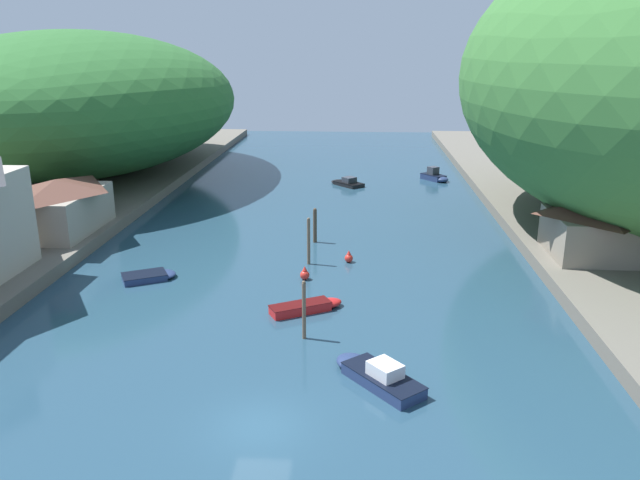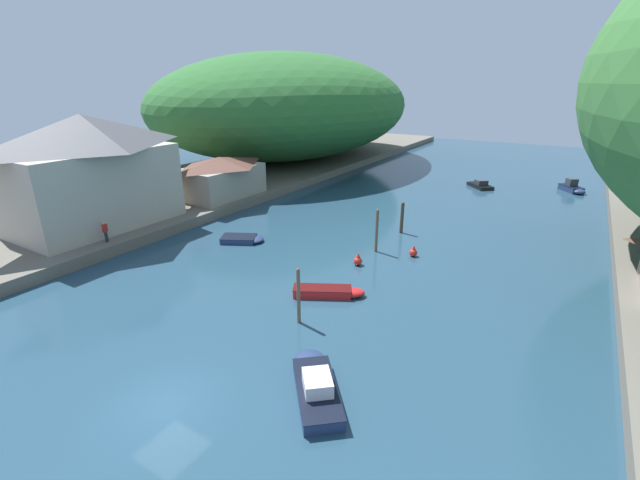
{
  "view_description": "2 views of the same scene",
  "coord_description": "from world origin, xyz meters",
  "px_view_note": "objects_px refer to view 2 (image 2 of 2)",
  "views": [
    {
      "loc": [
        4.05,
        -22.46,
        15.34
      ],
      "look_at": [
        1.37,
        18.35,
        2.59
      ],
      "focal_mm": 35.0,
      "sensor_mm": 36.0,
      "label": 1
    },
    {
      "loc": [
        13.22,
        -9.01,
        12.95
      ],
      "look_at": [
        -2.09,
        16.06,
        1.96
      ],
      "focal_mm": 24.0,
      "sensor_mm": 36.0,
      "label": 2
    }
  ],
  "objects_px": {
    "boat_mid_channel": "(331,292)",
    "person_on_quay": "(54,241)",
    "boathouse_shed": "(220,176)",
    "boat_far_right_bank": "(573,188)",
    "boat_small_dinghy": "(315,383)",
    "waterfront_building": "(89,170)",
    "channel_buoy_far": "(358,260)",
    "boat_far_upstream": "(244,239)",
    "person_by_boathouse": "(105,230)",
    "boat_yellow_tender": "(479,185)",
    "channel_buoy_near": "(413,252)"
  },
  "relations": [
    {
      "from": "channel_buoy_far",
      "to": "person_on_quay",
      "type": "distance_m",
      "value": 22.31
    },
    {
      "from": "boat_mid_channel",
      "to": "person_by_boathouse",
      "type": "xyz_separation_m",
      "value": [
        -18.8,
        -2.98,
        1.64
      ]
    },
    {
      "from": "boathouse_shed",
      "to": "channel_buoy_near",
      "type": "height_order",
      "value": "boathouse_shed"
    },
    {
      "from": "boat_yellow_tender",
      "to": "boat_small_dinghy",
      "type": "relative_size",
      "value": 0.88
    },
    {
      "from": "channel_buoy_near",
      "to": "person_by_boathouse",
      "type": "distance_m",
      "value": 24.26
    },
    {
      "from": "channel_buoy_far",
      "to": "person_on_quay",
      "type": "xyz_separation_m",
      "value": [
        -18.94,
        -11.68,
        1.54
      ]
    },
    {
      "from": "boat_mid_channel",
      "to": "person_on_quay",
      "type": "height_order",
      "value": "person_on_quay"
    },
    {
      "from": "boat_yellow_tender",
      "to": "boat_far_upstream",
      "type": "bearing_deg",
      "value": -153.86
    },
    {
      "from": "boat_far_right_bank",
      "to": "person_by_boathouse",
      "type": "distance_m",
      "value": 52.17
    },
    {
      "from": "boathouse_shed",
      "to": "boat_mid_channel",
      "type": "height_order",
      "value": "boathouse_shed"
    },
    {
      "from": "boat_far_upstream",
      "to": "channel_buoy_far",
      "type": "xyz_separation_m",
      "value": [
        10.57,
        0.63,
        0.15
      ]
    },
    {
      "from": "channel_buoy_near",
      "to": "boat_far_right_bank",
      "type": "bearing_deg",
      "value": 72.2
    },
    {
      "from": "boat_far_upstream",
      "to": "boat_far_right_bank",
      "type": "bearing_deg",
      "value": 118.66
    },
    {
      "from": "boat_far_upstream",
      "to": "channel_buoy_near",
      "type": "height_order",
      "value": "channel_buoy_near"
    },
    {
      "from": "waterfront_building",
      "to": "channel_buoy_far",
      "type": "bearing_deg",
      "value": 14.62
    },
    {
      "from": "person_on_quay",
      "to": "person_by_boathouse",
      "type": "relative_size",
      "value": 1.0
    },
    {
      "from": "boat_mid_channel",
      "to": "boat_far_right_bank",
      "type": "relative_size",
      "value": 1.18
    },
    {
      "from": "boathouse_shed",
      "to": "channel_buoy_far",
      "type": "relative_size",
      "value": 9.87
    },
    {
      "from": "boat_small_dinghy",
      "to": "channel_buoy_far",
      "type": "distance_m",
      "value": 14.1
    },
    {
      "from": "boat_far_upstream",
      "to": "channel_buoy_far",
      "type": "distance_m",
      "value": 10.59
    },
    {
      "from": "channel_buoy_far",
      "to": "person_by_boathouse",
      "type": "relative_size",
      "value": 0.58
    },
    {
      "from": "boat_small_dinghy",
      "to": "channel_buoy_far",
      "type": "relative_size",
      "value": 5.23
    },
    {
      "from": "boathouse_shed",
      "to": "boat_far_right_bank",
      "type": "xyz_separation_m",
      "value": [
        33.1,
        26.7,
        -2.67
      ]
    },
    {
      "from": "boat_far_right_bank",
      "to": "boat_small_dinghy",
      "type": "relative_size",
      "value": 0.76
    },
    {
      "from": "boat_far_right_bank",
      "to": "person_by_boathouse",
      "type": "relative_size",
      "value": 2.31
    },
    {
      "from": "boat_far_upstream",
      "to": "channel_buoy_far",
      "type": "relative_size",
      "value": 4.08
    },
    {
      "from": "boat_far_right_bank",
      "to": "channel_buoy_far",
      "type": "height_order",
      "value": "boat_far_right_bank"
    },
    {
      "from": "waterfront_building",
      "to": "boat_small_dinghy",
      "type": "distance_m",
      "value": 28.78
    },
    {
      "from": "person_on_quay",
      "to": "boat_small_dinghy",
      "type": "bearing_deg",
      "value": -104.62
    },
    {
      "from": "boat_small_dinghy",
      "to": "boathouse_shed",
      "type": "bearing_deg",
      "value": 100.3
    },
    {
      "from": "boathouse_shed",
      "to": "channel_buoy_far",
      "type": "distance_m",
      "value": 21.89
    },
    {
      "from": "person_on_quay",
      "to": "channel_buoy_near",
      "type": "bearing_deg",
      "value": -65.33
    },
    {
      "from": "boat_mid_channel",
      "to": "channel_buoy_near",
      "type": "bearing_deg",
      "value": 137.85
    },
    {
      "from": "boathouse_shed",
      "to": "person_on_quay",
      "type": "distance_m",
      "value": 19.0
    },
    {
      "from": "boat_mid_channel",
      "to": "person_on_quay",
      "type": "distance_m",
      "value": 20.75
    },
    {
      "from": "boathouse_shed",
      "to": "waterfront_building",
      "type": "bearing_deg",
      "value": -99.52
    },
    {
      "from": "channel_buoy_far",
      "to": "boathouse_shed",
      "type": "bearing_deg",
      "value": 160.58
    },
    {
      "from": "boat_far_upstream",
      "to": "person_on_quay",
      "type": "height_order",
      "value": "person_on_quay"
    },
    {
      "from": "boat_yellow_tender",
      "to": "person_by_boathouse",
      "type": "relative_size",
      "value": 2.67
    },
    {
      "from": "boat_yellow_tender",
      "to": "boat_far_right_bank",
      "type": "xyz_separation_m",
      "value": [
        10.54,
        3.27,
        0.18
      ]
    },
    {
      "from": "channel_buoy_near",
      "to": "person_on_quay",
      "type": "height_order",
      "value": "person_on_quay"
    },
    {
      "from": "boathouse_shed",
      "to": "boat_yellow_tender",
      "type": "distance_m",
      "value": 32.66
    },
    {
      "from": "boathouse_shed",
      "to": "boat_mid_channel",
      "type": "distance_m",
      "value": 24.77
    },
    {
      "from": "person_by_boathouse",
      "to": "waterfront_building",
      "type": "bearing_deg",
      "value": 42.96
    },
    {
      "from": "waterfront_building",
      "to": "person_on_quay",
      "type": "distance_m",
      "value": 7.91
    },
    {
      "from": "channel_buoy_near",
      "to": "person_on_quay",
      "type": "xyz_separation_m",
      "value": [
        -21.89,
        -15.46,
        1.56
      ]
    },
    {
      "from": "boat_yellow_tender",
      "to": "channel_buoy_near",
      "type": "distance_m",
      "value": 26.88
    },
    {
      "from": "person_on_quay",
      "to": "person_by_boathouse",
      "type": "height_order",
      "value": "same"
    },
    {
      "from": "boat_small_dinghy",
      "to": "boat_far_upstream",
      "type": "bearing_deg",
      "value": 99.68
    },
    {
      "from": "boat_small_dinghy",
      "to": "person_on_quay",
      "type": "relative_size",
      "value": 3.02
    }
  ]
}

